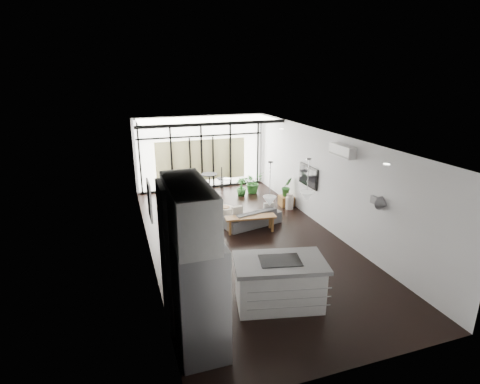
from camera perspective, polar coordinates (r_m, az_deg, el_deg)
floor at (r=10.35m, az=0.53°, el=-7.08°), size 5.00×10.00×0.00m
ceiling at (r=9.51m, az=0.58°, el=8.38°), size 5.00×10.00×0.00m
wall_left at (r=9.36m, az=-14.05°, el=-1.18°), size 0.02×10.00×2.80m
wall_right at (r=10.89m, az=13.09°, el=1.59°), size 0.02×10.00×2.80m
wall_back at (r=14.50m, az=-5.98°, el=6.02°), size 5.00×0.02×2.80m
wall_front at (r=5.77m, az=17.62°, el=-14.14°), size 5.00×0.02×2.80m
glazing at (r=14.39m, az=-5.87°, el=5.92°), size 5.00×0.20×2.80m
skylight at (r=13.32m, az=-5.19°, el=10.95°), size 4.70×1.90×0.06m
neighbour_building at (r=14.52m, az=-5.90°, el=4.82°), size 3.50×0.02×1.60m
island at (r=7.50m, az=6.00°, el=-13.57°), size 1.93×1.39×0.95m
cooktop at (r=7.26m, az=6.13°, el=-10.32°), size 0.88×0.68×0.01m
fridge at (r=6.15m, az=-6.08°, el=-15.89°), size 0.75×0.94×1.95m
appliance_column at (r=6.62m, az=-8.72°, el=-9.69°), size 0.69×0.72×2.67m
upper_cabinets at (r=5.81m, az=-7.86°, el=-2.74°), size 0.62×1.75×0.86m
pendant_left at (r=7.16m, az=4.52°, el=-1.37°), size 0.26×0.26×0.18m
pendant_right at (r=7.50m, az=10.15°, el=-0.71°), size 0.26×0.26×0.18m
sofa at (r=11.10m, az=1.88°, el=-3.42°), size 1.80×0.90×0.68m
console_bench at (r=10.69m, az=1.61°, el=-4.89°), size 1.48×0.55×0.46m
pouf at (r=11.55m, az=-2.28°, el=-3.27°), size 0.59×0.59×0.40m
crate at (r=12.84m, az=7.06°, el=-1.32°), size 0.48×0.48×0.34m
plant_tall at (r=14.04m, az=1.99°, el=1.13°), size 0.93×0.99×0.64m
plant_med at (r=13.75m, az=0.21°, el=0.20°), size 0.68×0.75×0.37m
plant_crate at (r=12.74m, az=7.11°, el=0.02°), size 0.42×0.69×0.29m
milk_can at (r=12.51m, az=7.57°, el=-1.43°), size 0.29×0.29×0.52m
bistro_set at (r=14.12m, az=-4.69°, el=1.47°), size 1.72×1.05×0.77m
tv at (r=11.72m, az=10.36°, el=2.42°), size 0.05×1.10×0.65m
ac_unit at (r=9.93m, az=15.31°, el=6.10°), size 0.22×0.90×0.30m
framed_art at (r=8.84m, az=-13.64°, el=-1.25°), size 0.04×0.70×0.90m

